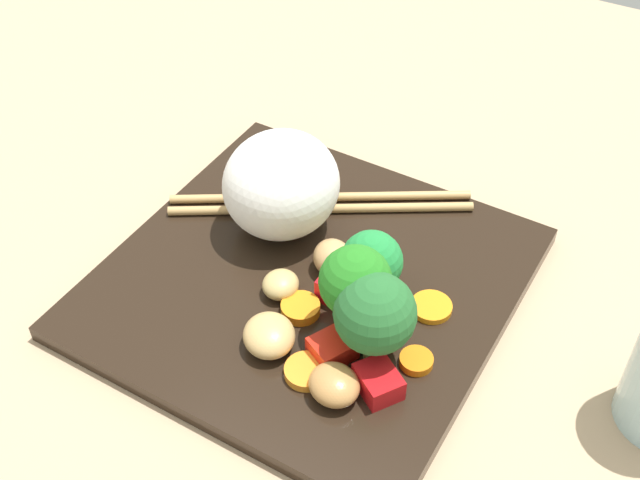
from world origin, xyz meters
The scene contains 20 objects.
ground_plane centered at (0.00, 0.00, -1.00)cm, with size 110.00×110.00×2.00cm, color tan.
square_plate centered at (0.00, 0.00, 0.66)cm, with size 28.20×28.20×1.31cm, color black.
rice_mound centered at (3.90, 4.53, 5.35)cm, with size 9.12×8.71×8.07cm, color white.
broccoli_floret_0 centered at (-4.62, -7.40, 5.66)cm, with size 5.36×5.36×7.21cm.
broccoli_floret_1 centered at (-3.12, -5.23, 6.03)cm, with size 4.86×4.86×7.42cm.
broccoli_floret_2 centered at (0.50, -4.71, 4.44)cm, with size 4.41×4.41×5.61cm.
carrot_slice_0 centered at (-7.87, -4.25, 1.62)cm, with size 2.99×2.99×0.61cm, color orange.
carrot_slice_1 centered at (1.27, -9.14, 1.56)cm, with size 2.94×2.94×0.48cm, color orange.
carrot_slice_2 centered at (-3.65, -10.17, 1.62)cm, with size 2.26×2.26×0.61cm, color orange.
carrot_slice_3 centered at (-3.37, -1.21, 1.70)cm, with size 2.77×2.77×0.78cm, color orange.
carrot_slice_4 centered at (2.28, -3.89, 1.67)cm, with size 2.62×2.62×0.71cm, color orange.
pepper_chunk_0 centered at (-6.76, -8.86, 2.15)cm, with size 2.93×2.38×1.67cm, color red.
pepper_chunk_1 centered at (-5.70, -4.98, 2.07)cm, with size 2.78×2.40×1.51cm, color red.
pepper_chunk_2 centered at (-0.82, -2.78, 2.26)cm, with size 2.34×2.45×1.89cm, color red.
chicken_piece_0 centered at (-2.60, -7.36, 2.21)cm, with size 2.82×2.61×1.80cm, color #B79244.
chicken_piece_1 centered at (-8.44, -6.56, 2.32)cm, with size 3.49×3.17×2.01cm, color #B98348.
chicken_piece_2 centered at (1.42, -1.20, 2.52)cm, with size 3.24×2.84×2.42cm, color tan.
chicken_piece_3 centered at (-6.99, -0.88, 2.38)cm, with size 3.84×3.50×2.13cm, color tan.
chicken_piece_4 centered at (-2.43, 0.95, 2.16)cm, with size 2.77×2.61×1.69cm, color tan.
chopstick_pair centered at (7.22, 2.97, 1.67)cm, with size 13.93×21.97×0.71cm.
Camera 1 is at (-36.57, -20.96, 44.88)cm, focal length 46.44 mm.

